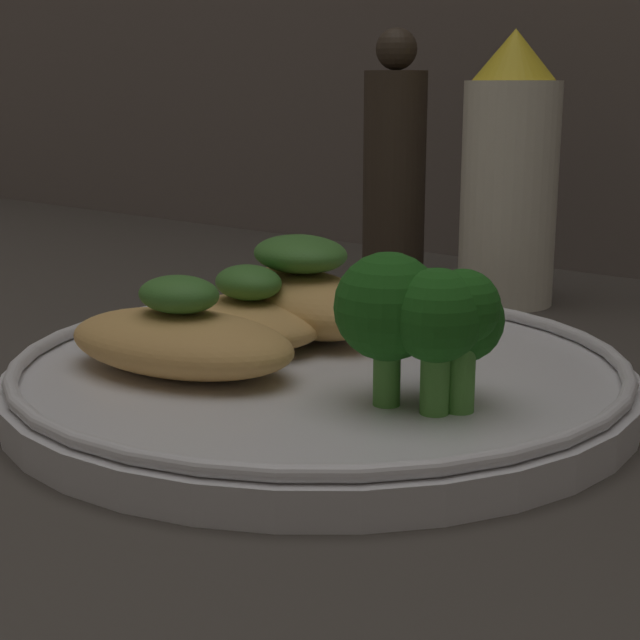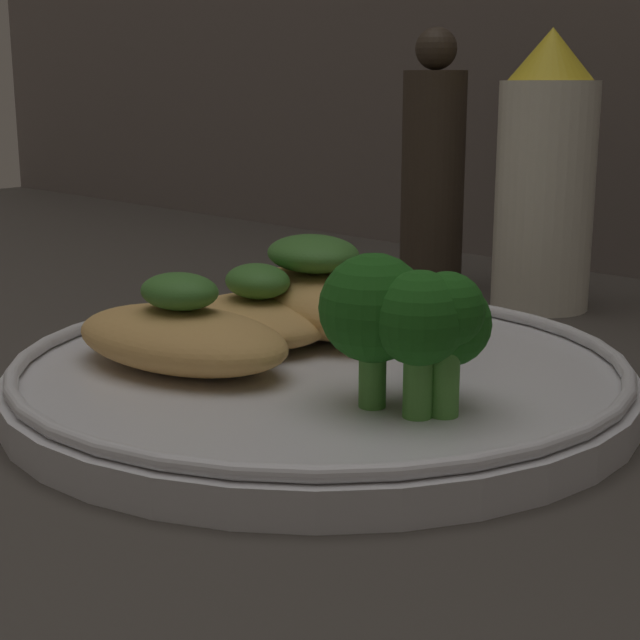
{
  "view_description": "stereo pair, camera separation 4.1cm",
  "coord_description": "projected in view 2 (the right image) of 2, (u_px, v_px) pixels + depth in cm",
  "views": [
    {
      "loc": [
        25.4,
        -30.72,
        13.02
      ],
      "look_at": [
        0.0,
        0.0,
        3.4
      ],
      "focal_mm": 55.0,
      "sensor_mm": 36.0,
      "label": 1
    },
    {
      "loc": [
        28.42,
        -27.95,
        13.02
      ],
      "look_at": [
        0.0,
        0.0,
        3.4
      ],
      "focal_mm": 55.0,
      "sensor_mm": 36.0,
      "label": 2
    }
  ],
  "objects": [
    {
      "name": "grilled_meat_back",
      "position": [
        313.0,
        294.0,
        0.47
      ],
      "size": [
        12.18,
        8.95,
        4.67
      ],
      "color": "tan",
      "rests_on": "plate"
    },
    {
      "name": "grilled_meat_middle",
      "position": [
        258.0,
        315.0,
        0.45
      ],
      "size": [
        9.44,
        8.02,
        3.64
      ],
      "color": "tan",
      "rests_on": "plate"
    },
    {
      "name": "sauce_bottle",
      "position": [
        545.0,
        178.0,
        0.57
      ],
      "size": [
        5.71,
        5.71,
        16.13
      ],
      "color": "silver",
      "rests_on": "ground_plane"
    },
    {
      "name": "plate",
      "position": [
        320.0,
        375.0,
        0.42
      ],
      "size": [
        26.34,
        26.34,
        2.0
      ],
      "color": "silver",
      "rests_on": "ground_plane"
    },
    {
      "name": "pepper_grinder",
      "position": [
        433.0,
        172.0,
        0.63
      ],
      "size": [
        4.05,
        4.05,
        16.48
      ],
      "color": "#382D23",
      "rests_on": "ground_plane"
    },
    {
      "name": "grilled_meat_front",
      "position": [
        181.0,
        335.0,
        0.41
      ],
      "size": [
        11.28,
        7.65,
        4.05
      ],
      "color": "tan",
      "rests_on": "plate"
    },
    {
      "name": "ground_plane",
      "position": [
        320.0,
        408.0,
        0.42
      ],
      "size": [
        180.0,
        180.0,
        1.0
      ],
      "primitive_type": "cube",
      "color": "#3D3833"
    },
    {
      "name": "broccoli_bunch",
      "position": [
        412.0,
        318.0,
        0.35
      ],
      "size": [
        5.84,
        5.4,
        5.75
      ],
      "color": "#4C8E38",
      "rests_on": "plate"
    }
  ]
}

